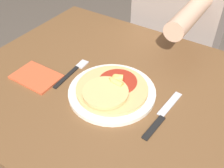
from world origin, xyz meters
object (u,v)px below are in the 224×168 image
at_px(plate, 112,92).
at_px(person_diner, 177,27).
at_px(dining_table, 124,116).
at_px(pizza, 111,89).
at_px(knife, 162,115).
at_px(fork, 73,72).

bearing_deg(plate, person_diner, 92.10).
height_order(dining_table, pizza, pizza).
distance_m(knife, person_diner, 0.65).
bearing_deg(dining_table, pizza, -121.16).
relative_size(dining_table, fork, 6.15).
xyz_separation_m(plate, person_diner, (-0.02, 0.62, -0.06)).
xyz_separation_m(pizza, fork, (-0.17, 0.02, -0.02)).
height_order(dining_table, plate, plate).
bearing_deg(plate, pizza, -89.66).
xyz_separation_m(plate, pizza, (0.00, -0.00, 0.02)).
relative_size(fork, knife, 0.80).
xyz_separation_m(plate, fork, (-0.17, 0.02, -0.00)).
bearing_deg(person_diner, plate, -87.90).
bearing_deg(person_diner, knife, -72.26).
bearing_deg(knife, fork, 177.11).
height_order(plate, pizza, pizza).
bearing_deg(dining_table, person_diner, 94.92).
relative_size(plate, person_diner, 0.22).
xyz_separation_m(dining_table, plate, (-0.03, -0.04, 0.14)).
bearing_deg(pizza, dining_table, 58.84).
relative_size(dining_table, person_diner, 0.88).
xyz_separation_m(knife, person_diner, (-0.20, 0.61, -0.05)).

